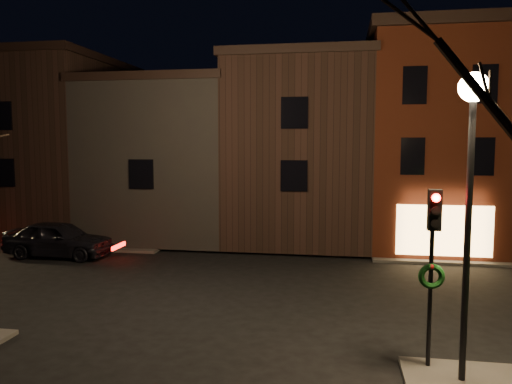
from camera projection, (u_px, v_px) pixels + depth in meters
ground at (237, 290)px, 17.62m from camera, size 120.00×120.00×0.00m
sidewalk_far_left at (47, 206)px, 40.59m from camera, size 30.00×30.00×0.12m
corner_building at (431, 139)px, 25.05m from camera, size 6.50×8.50×10.50m
row_building_a at (303, 150)px, 27.20m from camera, size 7.30×10.30×9.40m
row_building_b at (176, 158)px, 28.47m from camera, size 7.80×10.30×8.40m
row_building_c at (59, 145)px, 29.61m from camera, size 7.30×10.30×9.90m
street_lamp_near at (471, 143)px, 10.19m from camera, size 0.60×0.60×6.48m
traffic_signal at (433, 250)px, 11.01m from camera, size 0.58×0.38×4.05m
parked_car_a at (59, 239)px, 22.71m from camera, size 4.91×2.05×1.66m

